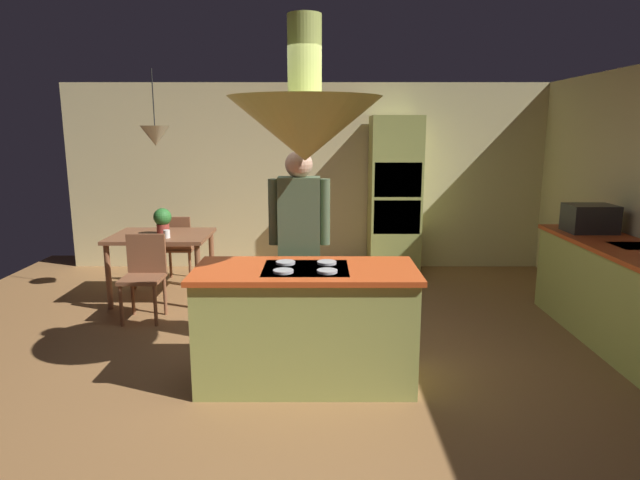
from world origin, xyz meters
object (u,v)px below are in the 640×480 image
at_px(chair_facing_island, 145,271).
at_px(cup_on_table, 168,234).
at_px(potted_plant_on_table, 164,220).
at_px(dining_table, 163,243).
at_px(microwave_on_counter, 591,218).
at_px(oven_tower, 395,196).
at_px(kitchen_island, 307,325).
at_px(person_at_island, 300,237).
at_px(chair_by_back_wall, 178,244).

relative_size(chair_facing_island, cup_on_table, 9.67).
bearing_deg(chair_facing_island, potted_plant_on_table, 87.61).
distance_m(dining_table, microwave_on_counter, 4.60).
height_order(oven_tower, microwave_on_counter, oven_tower).
height_order(kitchen_island, cup_on_table, kitchen_island).
bearing_deg(person_at_island, cup_on_table, 140.78).
xyz_separation_m(dining_table, potted_plant_on_table, (0.03, -0.01, 0.27)).
relative_size(potted_plant_on_table, cup_on_table, 3.33).
xyz_separation_m(kitchen_island, person_at_island, (-0.07, 0.66, 0.56)).
bearing_deg(cup_on_table, microwave_on_counter, -5.45).
relative_size(kitchen_island, cup_on_table, 18.71).
xyz_separation_m(oven_tower, cup_on_table, (-2.67, -1.36, -0.25)).
bearing_deg(cup_on_table, dining_table, 120.08).
bearing_deg(chair_by_back_wall, potted_plant_on_table, 92.35).
xyz_separation_m(dining_table, chair_by_back_wall, (0.00, 0.66, -0.16)).
distance_m(chair_by_back_wall, microwave_on_counter, 4.75).
height_order(person_at_island, microwave_on_counter, person_at_island).
xyz_separation_m(chair_facing_island, cup_on_table, (0.13, 0.44, 0.30)).
distance_m(kitchen_island, cup_on_table, 2.48).
bearing_deg(cup_on_table, potted_plant_on_table, 115.11).
height_order(chair_facing_island, cup_on_table, chair_facing_island).
relative_size(kitchen_island, potted_plant_on_table, 5.61).
bearing_deg(dining_table, person_at_island, -41.56).
distance_m(oven_tower, dining_table, 3.05).
height_order(cup_on_table, microwave_on_counter, microwave_on_counter).
xyz_separation_m(kitchen_island, chair_by_back_wall, (-1.70, 2.76, 0.05)).
bearing_deg(dining_table, oven_tower, 22.21).
height_order(dining_table, person_at_island, person_at_island).
relative_size(chair_facing_island, microwave_on_counter, 1.89).
bearing_deg(dining_table, kitchen_island, -51.01).
bearing_deg(kitchen_island, oven_tower, 71.26).
bearing_deg(oven_tower, potted_plant_on_table, -157.48).
bearing_deg(kitchen_island, chair_facing_island, 139.67).
bearing_deg(chair_facing_island, cup_on_table, 73.97).
bearing_deg(chair_by_back_wall, oven_tower, -170.15).
distance_m(kitchen_island, chair_by_back_wall, 3.24).
bearing_deg(kitchen_island, microwave_on_counter, 27.22).
relative_size(person_at_island, chair_by_back_wall, 2.02).
distance_m(dining_table, chair_facing_island, 0.67).
relative_size(dining_table, chair_by_back_wall, 1.26).
distance_m(kitchen_island, chair_facing_island, 2.23).
xyz_separation_m(dining_table, microwave_on_counter, (4.54, -0.64, 0.39)).
bearing_deg(chair_by_back_wall, chair_facing_island, 90.00).
bearing_deg(kitchen_island, potted_plant_on_table, 128.63).
xyz_separation_m(dining_table, person_at_island, (1.63, -1.44, 0.36)).
height_order(kitchen_island, dining_table, kitchen_island).
distance_m(oven_tower, cup_on_table, 3.01).
relative_size(oven_tower, chair_by_back_wall, 2.42).
bearing_deg(microwave_on_counter, person_at_island, -164.54).
xyz_separation_m(chair_facing_island, chair_by_back_wall, (0.00, 1.31, 0.00)).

